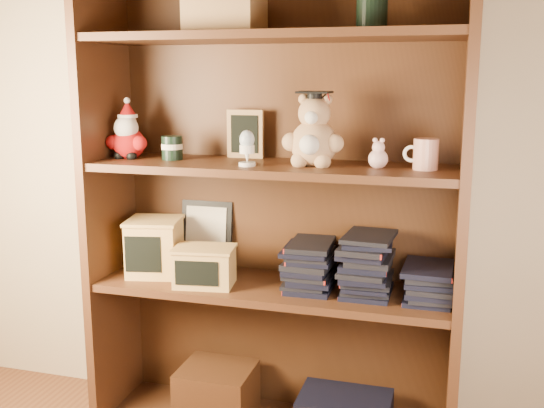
# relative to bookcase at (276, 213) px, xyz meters

# --- Properties ---
(bookcase) EXTENTS (1.20, 0.35, 1.60)m
(bookcase) POSITION_rel_bookcase_xyz_m (0.00, 0.00, 0.00)
(bookcase) COLOR #4B2915
(bookcase) RESTS_ON ground
(shelf_lower) EXTENTS (1.14, 0.33, 0.02)m
(shelf_lower) POSITION_rel_bookcase_xyz_m (0.00, -0.05, -0.24)
(shelf_lower) COLOR #4B2915
(shelf_lower) RESTS_ON ground
(shelf_upper) EXTENTS (1.14, 0.33, 0.02)m
(shelf_upper) POSITION_rel_bookcase_xyz_m (0.00, -0.05, 0.16)
(shelf_upper) COLOR #4B2915
(shelf_upper) RESTS_ON ground
(santa_plush) EXTENTS (0.15, 0.11, 0.21)m
(santa_plush) POSITION_rel_bookcase_xyz_m (-0.50, -0.06, 0.25)
(santa_plush) COLOR #A50F0F
(santa_plush) RESTS_ON shelf_upper
(teachers_tin) EXTENTS (0.07, 0.07, 0.08)m
(teachers_tin) POSITION_rel_bookcase_xyz_m (-0.34, -0.05, 0.21)
(teachers_tin) COLOR black
(teachers_tin) RESTS_ON shelf_upper
(chalkboard_plaque) EXTENTS (0.13, 0.07, 0.16)m
(chalkboard_plaque) POSITION_rel_bookcase_xyz_m (-0.12, 0.06, 0.25)
(chalkboard_plaque) COLOR #9E7547
(chalkboard_plaque) RESTS_ON shelf_upper
(egg_cup) EXTENTS (0.05, 0.05, 0.11)m
(egg_cup) POSITION_rel_bookcase_xyz_m (-0.05, -0.13, 0.23)
(egg_cup) COLOR white
(egg_cup) RESTS_ON shelf_upper
(grad_teddy_bear) EXTENTS (0.19, 0.17, 0.23)m
(grad_teddy_bear) POSITION_rel_bookcase_xyz_m (0.14, -0.06, 0.26)
(grad_teddy_bear) COLOR tan
(grad_teddy_bear) RESTS_ON shelf_upper
(pink_figurine) EXTENTS (0.06, 0.06, 0.09)m
(pink_figurine) POSITION_rel_bookcase_xyz_m (0.33, -0.05, 0.21)
(pink_figurine) COLOR beige
(pink_figurine) RESTS_ON shelf_upper
(teacher_mug) EXTENTS (0.10, 0.07, 0.09)m
(teacher_mug) POSITION_rel_bookcase_xyz_m (0.47, -0.05, 0.22)
(teacher_mug) COLOR silver
(teacher_mug) RESTS_ON shelf_upper
(certificate_frame) EXTENTS (0.19, 0.05, 0.24)m
(certificate_frame) POSITION_rel_bookcase_xyz_m (-0.28, 0.09, -0.11)
(certificate_frame) COLOR black
(certificate_frame) RESTS_ON shelf_lower
(treats_box) EXTENTS (0.21, 0.21, 0.19)m
(treats_box) POSITION_rel_bookcase_xyz_m (-0.42, -0.05, -0.13)
(treats_box) COLOR tan
(treats_box) RESTS_ON shelf_lower
(pencils_box) EXTENTS (0.21, 0.17, 0.13)m
(pencils_box) POSITION_rel_bookcase_xyz_m (-0.21, -0.12, -0.16)
(pencils_box) COLOR tan
(pencils_box) RESTS_ON shelf_lower
(book_stack_left) EXTENTS (0.14, 0.20, 0.16)m
(book_stack_left) POSITION_rel_bookcase_xyz_m (0.13, -0.05, -0.15)
(book_stack_left) COLOR black
(book_stack_left) RESTS_ON shelf_lower
(book_stack_mid) EXTENTS (0.14, 0.20, 0.19)m
(book_stack_mid) POSITION_rel_bookcase_xyz_m (0.31, -0.05, -0.13)
(book_stack_mid) COLOR black
(book_stack_mid) RESTS_ON shelf_lower
(book_stack_right) EXTENTS (0.14, 0.20, 0.11)m
(book_stack_right) POSITION_rel_bookcase_xyz_m (0.50, -0.05, -0.17)
(book_stack_right) COLOR black
(book_stack_right) RESTS_ON shelf_lower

